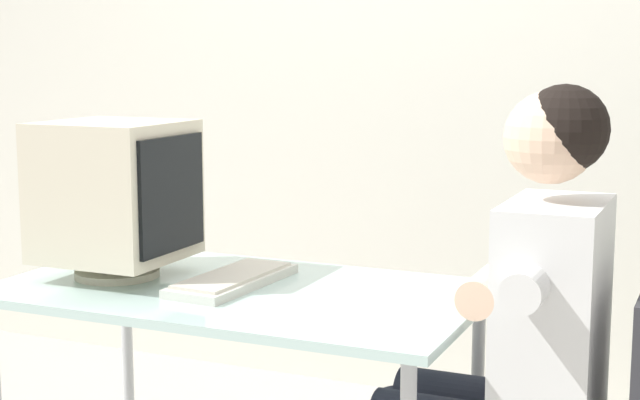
{
  "coord_description": "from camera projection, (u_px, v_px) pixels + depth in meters",
  "views": [
    {
      "loc": [
        1.2,
        -2.18,
        1.35
      ],
      "look_at": [
        0.24,
        0.0,
        0.99
      ],
      "focal_mm": 53.66,
      "sensor_mm": 36.0,
      "label": 1
    }
  ],
  "objects": [
    {
      "name": "person_seated",
      "position": [
        511.0,
        328.0,
        2.27
      ],
      "size": [
        0.69,
        0.58,
        1.28
      ],
      "color": "silver",
      "rests_on": "ground_plane"
    },
    {
      "name": "desk",
      "position": [
        239.0,
        311.0,
        2.55
      ],
      "size": [
        1.28,
        0.72,
        0.74
      ],
      "color": "#B7B7BC",
      "rests_on": "ground_plane"
    },
    {
      "name": "keyboard",
      "position": [
        233.0,
        280.0,
        2.56
      ],
      "size": [
        0.19,
        0.44,
        0.03
      ],
      "color": "silver",
      "rests_on": "desk"
    },
    {
      "name": "wall_back",
      "position": [
        486.0,
        13.0,
        3.57
      ],
      "size": [
        8.0,
        0.1,
        3.0
      ],
      "primitive_type": "cube",
      "color": "silver",
      "rests_on": "ground_plane"
    },
    {
      "name": "crt_monitor",
      "position": [
        116.0,
        192.0,
        2.63
      ],
      "size": [
        0.37,
        0.35,
        0.43
      ],
      "color": "beige",
      "rests_on": "desk"
    }
  ]
}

